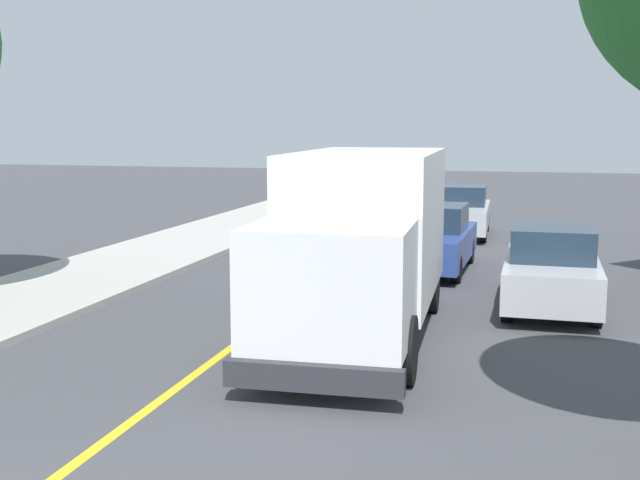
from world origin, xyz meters
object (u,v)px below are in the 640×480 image
object	(u,v)px
parked_van_across	(552,269)
box_truck	(362,235)
parked_car_mid	(461,212)
parked_car_near	(432,240)

from	to	relation	value
parked_van_across	box_truck	bearing A→B (deg)	-137.88
parked_car_mid	parked_van_across	xyz separation A→B (m)	(2.67, -10.23, 0.00)
box_truck	parked_car_near	size ratio (longest dim) A/B	1.63
box_truck	parked_car_near	bearing A→B (deg)	85.99
parked_car_mid	parked_van_across	bearing A→B (deg)	-75.38
parked_car_mid	box_truck	bearing A→B (deg)	-92.65
parked_car_near	parked_van_across	world-z (taller)	same
parked_car_near	parked_van_across	size ratio (longest dim) A/B	1.01
box_truck	parked_van_across	distance (m)	4.53
box_truck	parked_car_mid	bearing A→B (deg)	87.35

